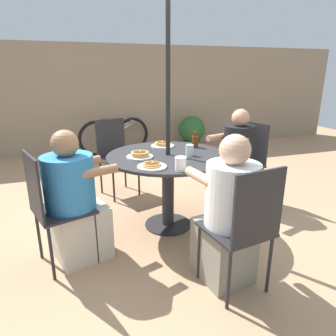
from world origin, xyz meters
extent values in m
plane|color=tan|center=(0.00, 0.00, 0.00)|extent=(12.00, 12.00, 0.00)
cube|color=gray|center=(0.00, 3.30, 1.00)|extent=(10.00, 0.06, 1.99)
cylinder|color=#28282B|center=(0.00, 0.00, 0.01)|extent=(0.47, 0.47, 0.01)
cylinder|color=#28282B|center=(0.00, 0.00, 0.36)|extent=(0.12, 0.12, 0.71)
cylinder|color=#28282B|center=(0.00, 0.00, 0.73)|extent=(1.16, 1.16, 0.03)
cylinder|color=black|center=(0.00, 0.00, 1.17)|extent=(0.04, 0.04, 2.34)
cylinder|color=#232326|center=(-0.85, -0.10, 0.22)|extent=(0.02, 0.02, 0.45)
cylinder|color=#232326|center=(-0.74, -0.43, 0.22)|extent=(0.02, 0.02, 0.45)
cylinder|color=#232326|center=(-1.18, -0.21, 0.22)|extent=(0.02, 0.02, 0.45)
cylinder|color=#232326|center=(-1.07, -0.54, 0.22)|extent=(0.02, 0.02, 0.45)
cube|color=#232326|center=(-0.96, -0.32, 0.45)|extent=(0.52, 0.52, 0.02)
cube|color=#232326|center=(-1.15, -0.38, 0.70)|extent=(0.14, 0.37, 0.47)
cube|color=beige|center=(-0.85, -0.28, 0.22)|extent=(0.50, 0.48, 0.45)
cylinder|color=teal|center=(-0.90, -0.30, 0.67)|extent=(0.39, 0.39, 0.44)
sphere|color=#A3704C|center=(-0.90, -0.30, 0.98)|extent=(0.21, 0.21, 0.21)
cylinder|color=#A3704C|center=(-0.78, -0.09, 0.77)|extent=(0.30, 0.16, 0.07)
cylinder|color=#A3704C|center=(-0.68, -0.39, 0.77)|extent=(0.30, 0.16, 0.07)
cylinder|color=#232326|center=(-0.04, -0.86, 0.22)|extent=(0.02, 0.02, 0.45)
cylinder|color=#232326|center=(0.30, -0.80, 0.22)|extent=(0.02, 0.02, 0.45)
cylinder|color=#232326|center=(0.01, -1.20, 0.22)|extent=(0.02, 0.02, 0.45)
cylinder|color=#232326|center=(0.36, -1.15, 0.22)|extent=(0.02, 0.02, 0.45)
cube|color=#232326|center=(0.16, -1.00, 0.45)|extent=(0.47, 0.47, 0.02)
cube|color=#232326|center=(0.19, -1.19, 0.70)|extent=(0.39, 0.08, 0.47)
cube|color=gray|center=(0.14, -0.89, 0.22)|extent=(0.40, 0.43, 0.45)
cylinder|color=white|center=(0.15, -0.94, 0.68)|extent=(0.36, 0.36, 0.46)
sphere|color=#DBA884|center=(0.15, -0.94, 1.00)|extent=(0.21, 0.21, 0.21)
cylinder|color=#DBA884|center=(-0.03, -0.78, 0.78)|extent=(0.11, 0.30, 0.07)
cylinder|color=#DBA884|center=(0.26, -0.74, 0.78)|extent=(0.11, 0.30, 0.07)
cylinder|color=#232326|center=(0.85, 0.06, 0.22)|extent=(0.02, 0.02, 0.45)
cylinder|color=#232326|center=(0.76, 0.40, 0.22)|extent=(0.02, 0.02, 0.45)
cylinder|color=#232326|center=(1.19, 0.15, 0.22)|extent=(0.02, 0.02, 0.45)
cylinder|color=#232326|center=(1.10, 0.49, 0.22)|extent=(0.02, 0.02, 0.45)
cube|color=#232326|center=(0.97, 0.28, 0.45)|extent=(0.50, 0.50, 0.02)
cube|color=#232326|center=(1.16, 0.33, 0.70)|extent=(0.12, 0.38, 0.47)
cube|color=#3D3D42|center=(0.87, 0.24, 0.22)|extent=(0.43, 0.41, 0.45)
cylinder|color=black|center=(0.92, 0.26, 0.68)|extent=(0.34, 0.34, 0.48)
sphere|color=tan|center=(0.92, 0.26, 1.01)|extent=(0.19, 0.19, 0.19)
cylinder|color=tan|center=(0.78, 0.08, 0.80)|extent=(0.31, 0.15, 0.07)
cylinder|color=tan|center=(0.70, 0.34, 0.80)|extent=(0.31, 0.15, 0.07)
cylinder|color=#232326|center=(-0.10, 0.85, 0.22)|extent=(0.02, 0.02, 0.45)
cylinder|color=#232326|center=(-0.43, 0.74, 0.22)|extent=(0.02, 0.02, 0.45)
cylinder|color=#232326|center=(-0.21, 1.18, 0.22)|extent=(0.02, 0.02, 0.45)
cylinder|color=#232326|center=(-0.54, 1.07, 0.22)|extent=(0.02, 0.02, 0.45)
cube|color=#232326|center=(-0.32, 0.96, 0.45)|extent=(0.52, 0.52, 0.02)
cube|color=#232326|center=(-0.38, 1.15, 0.70)|extent=(0.37, 0.14, 0.47)
cylinder|color=silver|center=(-0.25, -0.34, 0.75)|extent=(0.24, 0.24, 0.01)
cylinder|color=tan|center=(-0.25, -0.35, 0.76)|extent=(0.16, 0.16, 0.01)
cylinder|color=tan|center=(-0.25, -0.34, 0.77)|extent=(0.14, 0.14, 0.01)
ellipsoid|color=brown|center=(-0.25, -0.34, 0.78)|extent=(0.12, 0.11, 0.00)
cube|color=#F4E084|center=(-0.25, -0.35, 0.79)|extent=(0.03, 0.03, 0.01)
cylinder|color=silver|center=(-0.28, -0.02, 0.75)|extent=(0.24, 0.24, 0.01)
cylinder|color=tan|center=(-0.27, -0.01, 0.76)|extent=(0.16, 0.16, 0.01)
cylinder|color=tan|center=(-0.27, -0.02, 0.77)|extent=(0.16, 0.16, 0.01)
cylinder|color=tan|center=(-0.28, -0.02, 0.78)|extent=(0.15, 0.15, 0.01)
cylinder|color=tan|center=(-0.27, -0.01, 0.79)|extent=(0.16, 0.16, 0.01)
ellipsoid|color=brown|center=(-0.28, -0.02, 0.79)|extent=(0.12, 0.11, 0.00)
cube|color=#F4E084|center=(-0.27, -0.02, 0.80)|extent=(0.03, 0.03, 0.01)
cylinder|color=silver|center=(0.05, 0.32, 0.75)|extent=(0.24, 0.24, 0.01)
cylinder|color=tan|center=(0.04, 0.33, 0.76)|extent=(0.15, 0.15, 0.01)
cylinder|color=tan|center=(0.05, 0.33, 0.77)|extent=(0.15, 0.15, 0.01)
cylinder|color=tan|center=(0.04, 0.33, 0.78)|extent=(0.15, 0.15, 0.01)
ellipsoid|color=brown|center=(0.05, 0.32, 0.79)|extent=(0.12, 0.11, 0.00)
cube|color=#F4E084|center=(0.04, 0.32, 0.80)|extent=(0.02, 0.02, 0.01)
cylinder|color=#602D0F|center=(0.36, 0.19, 0.80)|extent=(0.07, 0.07, 0.12)
cylinder|color=#602D0F|center=(0.36, 0.19, 0.88)|extent=(0.03, 0.03, 0.05)
torus|color=#602D0F|center=(0.39, 0.19, 0.82)|extent=(0.05, 0.01, 0.05)
cylinder|color=white|center=(-0.06, -0.49, 0.79)|extent=(0.09, 0.09, 0.10)
cylinder|color=white|center=(-0.06, -0.49, 0.85)|extent=(0.09, 0.09, 0.01)
cylinder|color=silver|center=(0.18, -0.09, 0.79)|extent=(0.07, 0.07, 0.10)
torus|color=black|center=(-0.42, 2.91, 0.33)|extent=(0.66, 0.20, 0.66)
torus|color=black|center=(0.28, 3.07, 0.33)|extent=(0.66, 0.20, 0.66)
cylinder|color=#B2B2B7|center=(-0.07, 2.99, 0.56)|extent=(0.59, 0.16, 0.03)
cylinder|color=#B2B2B7|center=(0.07, 3.02, 0.44)|extent=(0.45, 0.13, 0.26)
cylinder|color=#B2B2B7|center=(-0.25, 2.95, 0.60)|extent=(0.03, 0.03, 0.09)
ellipsoid|color=black|center=(-0.25, 2.95, 0.66)|extent=(0.21, 0.11, 0.04)
cylinder|color=#B2B2B7|center=(0.25, 3.06, 0.62)|extent=(0.12, 0.44, 0.03)
cylinder|color=#3D3D3F|center=(1.44, 2.86, 0.09)|extent=(0.34, 0.34, 0.19)
sphere|color=#285628|center=(1.44, 2.86, 0.41)|extent=(0.52, 0.52, 0.52)
camera|label=1|loc=(-0.85, -2.59, 1.48)|focal=32.00mm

